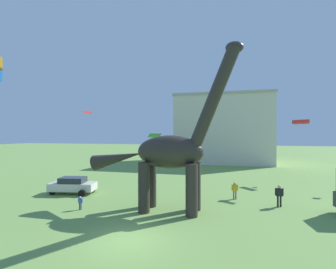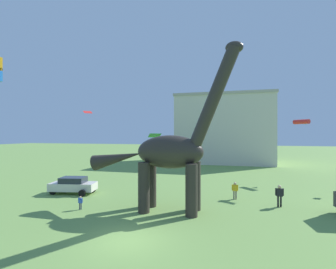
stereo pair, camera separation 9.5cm
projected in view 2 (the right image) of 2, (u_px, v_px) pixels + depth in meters
The scene contains 10 objects.
ground_plane at pixel (128, 240), 13.48m from camera, with size 240.00×240.00×0.00m, color #6B9347.
dinosaur_sculpture at pixel (169, 152), 18.62m from camera, with size 11.51×2.44×12.03m.
parked_sedan_left at pixel (73, 185), 24.18m from camera, with size 4.46×2.55×1.55m.
person_near_flyer at pixel (80, 201), 18.98m from camera, with size 0.38×0.17×1.01m.
person_photographer at pixel (235, 189), 22.01m from camera, with size 0.55×0.24×1.48m.
person_vendor_side at pixel (279, 194), 19.70m from camera, with size 0.63×0.28×1.69m.
kite_far_left at pixel (88, 112), 22.67m from camera, with size 0.85×0.86×0.25m.
kite_near_low at pixel (155, 135), 19.97m from camera, with size 1.15×1.06×0.31m.
kite_mid_center at pixel (303, 122), 30.82m from camera, with size 2.04×2.02×0.58m.
background_building_block at pixel (225, 129), 52.18m from camera, with size 18.52×13.91×13.35m.
Camera 2 is at (5.52, -12.47, 5.65)m, focal length 27.17 mm.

